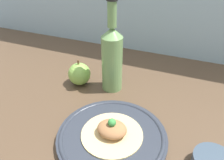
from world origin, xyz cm
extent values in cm
cube|color=brown|center=(0.00, 0.00, -2.00)|extent=(180.00, 110.00, 4.00)
cylinder|color=#2D333D|center=(8.05, -3.49, 0.92)|extent=(28.51, 28.51, 1.85)
torus|color=#2D333D|center=(8.05, -3.49, 1.57)|extent=(27.52, 27.52, 1.29)
cylinder|color=#D6BC7F|center=(8.05, -3.49, 2.05)|extent=(15.93, 15.93, 0.40)
ellipsoid|color=#9E6B42|center=(8.05, -3.49, 3.84)|extent=(7.68, 6.53, 3.18)
sphere|color=green|center=(8.05, -3.49, 6.05)|extent=(2.08, 2.08, 2.08)
cylinder|color=#729E5B|center=(-1.02, 18.79, 9.44)|extent=(6.91, 6.91, 18.87)
cone|color=#729E5B|center=(-1.02, 18.79, 20.43)|extent=(6.91, 6.91, 3.11)
cylinder|color=#729E5B|center=(-1.02, 18.79, 25.86)|extent=(2.76, 2.76, 7.75)
sphere|color=#84B74C|center=(-12.74, 16.79, 3.99)|extent=(7.99, 7.99, 7.99)
cylinder|color=brown|center=(-12.74, 16.79, 8.62)|extent=(0.64, 0.64, 1.80)
camera|label=1|loc=(23.03, -40.18, 44.04)|focal=35.00mm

